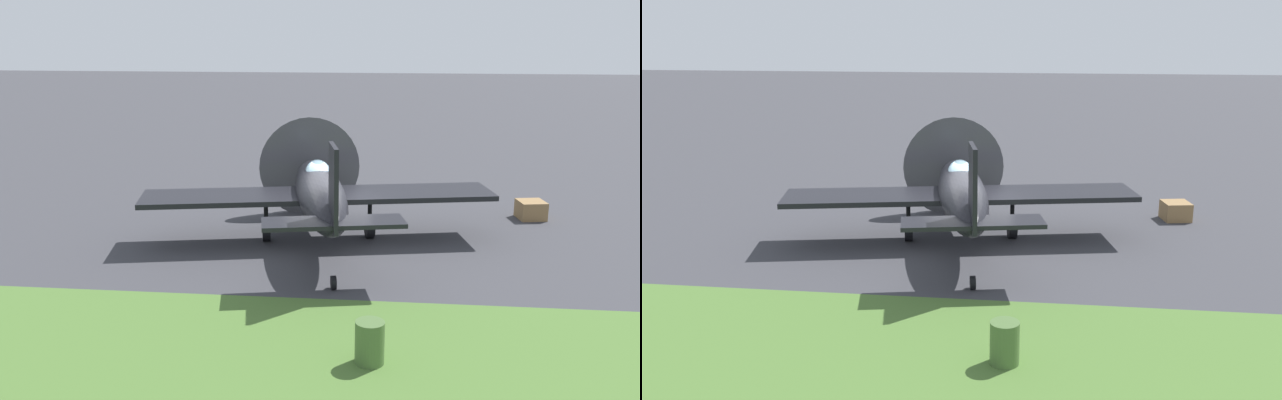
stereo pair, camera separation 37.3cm
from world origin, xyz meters
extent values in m
plane|color=#38383D|center=(0.00, 0.00, 0.00)|extent=(160.00, 160.00, 0.00)
ellipsoid|color=black|center=(-0.33, 0.53, 1.65)|extent=(2.91, 7.87, 1.41)
cube|color=black|center=(-0.42, 0.97, 1.48)|extent=(11.10, 4.05, 0.16)
cube|color=black|center=(0.37, -2.93, 2.68)|extent=(0.36, 1.25, 2.16)
cube|color=black|center=(0.37, -2.93, 1.76)|extent=(3.77, 1.72, 0.11)
cone|color=#B7B24C|center=(-1.14, 4.60, 1.65)|extent=(0.87, 0.92, 0.73)
cylinder|color=#4C4C51|center=(-1.10, 4.38, 1.65)|extent=(3.58, 0.76, 3.64)
ellipsoid|color=#8CB2C6|center=(-0.46, 1.19, 2.14)|extent=(1.10, 1.72, 0.80)
cylinder|color=black|center=(-2.06, 0.76, 0.39)|extent=(0.40, 0.81, 0.77)
cylinder|color=black|center=(-2.06, 0.76, 0.93)|extent=(0.14, 0.14, 1.09)
cylinder|color=black|center=(1.18, 1.41, 0.39)|extent=(0.40, 0.81, 0.77)
cylinder|color=black|center=(1.18, 1.41, 0.93)|extent=(0.14, 0.14, 1.09)
cylinder|color=black|center=(0.39, -3.05, 0.18)|extent=(0.21, 0.38, 0.36)
cylinder|color=#9E998E|center=(-1.78, 9.80, 0.44)|extent=(0.30, 0.30, 0.88)
cylinder|color=#9E998E|center=(-1.78, 9.80, 1.19)|extent=(0.38, 0.38, 0.62)
sphere|color=tan|center=(-1.78, 9.80, 1.61)|extent=(0.23, 0.23, 0.23)
cylinder|color=#9E998E|center=(-1.60, 9.62, 1.19)|extent=(0.11, 0.11, 0.59)
cylinder|color=#9E998E|center=(-1.96, 9.99, 1.19)|extent=(0.11, 0.11, 0.59)
cylinder|color=#476633|center=(1.44, -6.86, 0.45)|extent=(0.60, 0.60, 0.90)
cube|color=olive|center=(6.79, 4.23, 0.32)|extent=(1.04, 1.04, 0.64)
camera|label=1|loc=(1.71, -19.14, 6.60)|focal=37.51mm
camera|label=2|loc=(2.08, -19.10, 6.60)|focal=37.51mm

